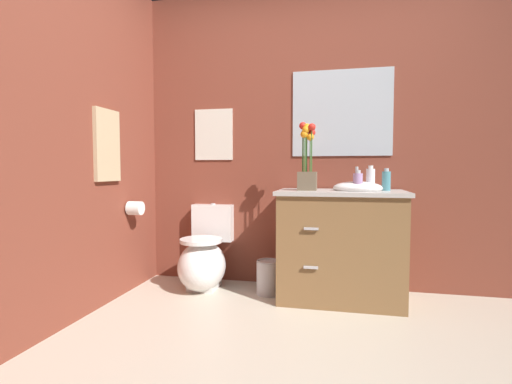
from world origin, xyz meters
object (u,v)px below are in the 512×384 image
(toilet, at_px, (204,259))
(trash_bin, at_px, (268,277))
(lotion_bottle, at_px, (386,180))
(hand_wash_bottle, at_px, (370,179))
(wall_mirror, at_px, (342,113))
(toilet_paper_roll, at_px, (135,208))
(flower_vase, at_px, (307,165))
(hanging_towel, at_px, (107,145))
(vanity_cabinet, at_px, (341,244))
(wall_poster, at_px, (214,135))
(soap_bottle, at_px, (358,182))

(toilet, distance_m, trash_bin, 0.55)
(lotion_bottle, height_order, hand_wash_bottle, hand_wash_bottle)
(lotion_bottle, xyz_separation_m, wall_mirror, (-0.33, 0.24, 0.54))
(hand_wash_bottle, height_order, toilet_paper_roll, hand_wash_bottle)
(flower_vase, relative_size, hanging_towel, 0.99)
(wall_mirror, height_order, hanging_towel, wall_mirror)
(toilet, relative_size, wall_mirror, 0.86)
(trash_bin, distance_m, toilet_paper_roll, 1.19)
(flower_vase, bearing_deg, lotion_bottle, 8.09)
(vanity_cabinet, xyz_separation_m, lotion_bottle, (0.33, 0.06, 0.48))
(hand_wash_bottle, distance_m, hanging_towel, 1.94)
(wall_poster, bearing_deg, toilet, -90.00)
(wall_poster, bearing_deg, soap_bottle, -16.50)
(hand_wash_bottle, bearing_deg, wall_poster, 167.76)
(hand_wash_bottle, relative_size, wall_poster, 0.42)
(lotion_bottle, relative_size, hand_wash_bottle, 0.89)
(hand_wash_bottle, relative_size, hanging_towel, 0.36)
(wall_poster, relative_size, hanging_towel, 0.86)
(vanity_cabinet, bearing_deg, flower_vase, -174.19)
(lotion_bottle, bearing_deg, wall_mirror, 144.14)
(lotion_bottle, distance_m, trash_bin, 1.17)
(vanity_cabinet, bearing_deg, trash_bin, 179.87)
(vanity_cabinet, xyz_separation_m, soap_bottle, (0.12, -0.07, 0.47))
(flower_vase, height_order, wall_mirror, wall_mirror)
(soap_bottle, distance_m, toilet_paper_roll, 1.74)
(soap_bottle, relative_size, toilet_paper_roll, 1.39)
(soap_bottle, distance_m, trash_bin, 1.02)
(flower_vase, relative_size, toilet_paper_roll, 4.69)
(hand_wash_bottle, bearing_deg, wall_mirror, 126.68)
(wall_mirror, bearing_deg, vanity_cabinet, -89.45)
(wall_mirror, relative_size, hanging_towel, 1.54)
(toilet, distance_m, vanity_cabinet, 1.12)
(trash_bin, bearing_deg, wall_poster, 151.69)
(hanging_towel, bearing_deg, wall_poster, 52.82)
(trash_bin, distance_m, hanging_towel, 1.57)
(soap_bottle, height_order, trash_bin, soap_bottle)
(lotion_bottle, xyz_separation_m, hanging_towel, (-1.99, -0.50, 0.26))
(wall_poster, bearing_deg, flower_vase, -20.60)
(flower_vase, distance_m, hand_wash_bottle, 0.47)
(soap_bottle, relative_size, wall_mirror, 0.19)
(flower_vase, bearing_deg, toilet_paper_roll, -173.92)
(hand_wash_bottle, xyz_separation_m, wall_poster, (-1.31, 0.28, 0.38))
(soap_bottle, relative_size, hanging_towel, 0.29)
(hanging_towel, bearing_deg, wall_mirror, 23.97)
(soap_bottle, bearing_deg, hanging_towel, -168.02)
(vanity_cabinet, bearing_deg, toilet, 178.63)
(wall_mirror, bearing_deg, hanging_towel, -156.03)
(soap_bottle, relative_size, lotion_bottle, 0.92)
(lotion_bottle, distance_m, toilet_paper_roll, 1.96)
(vanity_cabinet, bearing_deg, lotion_bottle, 9.84)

